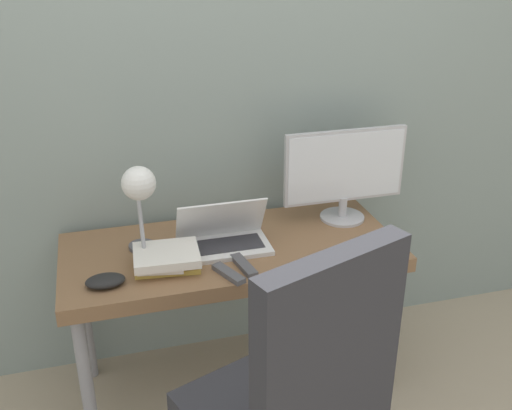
% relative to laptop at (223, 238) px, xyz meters
% --- Properties ---
extents(wall_back, '(8.00, 0.05, 2.60)m').
position_rel_laptop_xyz_m(wall_back, '(0.03, 0.36, 0.56)').
color(wall_back, gray).
rests_on(wall_back, ground_plane).
extents(desk, '(1.33, 0.58, 0.70)m').
position_rel_laptop_xyz_m(desk, '(0.03, 0.00, -0.12)').
color(desk, brown).
rests_on(desk, ground_plane).
extents(laptop, '(0.35, 0.21, 0.20)m').
position_rel_laptop_xyz_m(laptop, '(0.00, 0.00, 0.00)').
color(laptop, silver).
rests_on(laptop, desk).
extents(monitor, '(0.53, 0.19, 0.40)m').
position_rel_laptop_xyz_m(monitor, '(0.56, 0.12, 0.18)').
color(monitor, '#B7B7BC').
rests_on(monitor, desk).
extents(desk_lamp, '(0.12, 0.26, 0.40)m').
position_rel_laptop_xyz_m(desk_lamp, '(-0.31, -0.05, 0.26)').
color(desk_lamp, '#4C4C51').
rests_on(desk_lamp, desk).
extents(office_chair, '(0.62, 0.64, 1.16)m').
position_rel_laptop_xyz_m(office_chair, '(0.03, -0.82, -0.12)').
color(office_chair, black).
rests_on(office_chair, ground_plane).
extents(book_stack, '(0.26, 0.21, 0.07)m').
position_rel_laptop_xyz_m(book_stack, '(-0.24, -0.10, -0.01)').
color(book_stack, gold).
rests_on(book_stack, desk).
extents(tv_remote, '(0.10, 0.16, 0.02)m').
position_rel_laptop_xyz_m(tv_remote, '(-0.03, -0.22, -0.03)').
color(tv_remote, '#4C4C51').
rests_on(tv_remote, desk).
extents(media_remote, '(0.07, 0.17, 0.02)m').
position_rel_laptop_xyz_m(media_remote, '(0.04, -0.18, -0.03)').
color(media_remote, '#4C4C51').
rests_on(media_remote, desk).
extents(game_controller, '(0.14, 0.09, 0.04)m').
position_rel_laptop_xyz_m(game_controller, '(-0.47, -0.17, -0.02)').
color(game_controller, black).
rests_on(game_controller, desk).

